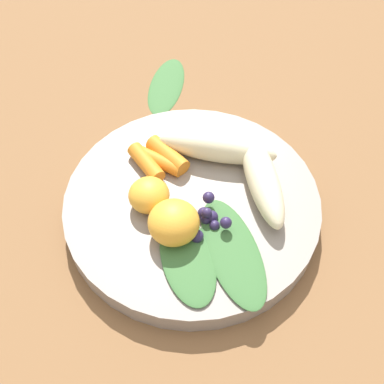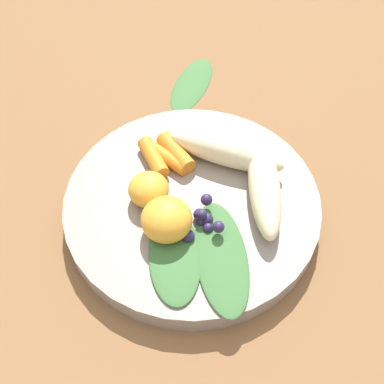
{
  "view_description": "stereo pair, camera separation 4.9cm",
  "coord_description": "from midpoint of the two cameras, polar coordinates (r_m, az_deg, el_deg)",
  "views": [
    {
      "loc": [
        -0.17,
        0.24,
        0.42
      ],
      "look_at": [
        0.0,
        0.0,
        0.04
      ],
      "focal_mm": 43.98,
      "sensor_mm": 36.0,
      "label": 1
    },
    {
      "loc": [
        -0.21,
        0.21,
        0.42
      ],
      "look_at": [
        0.0,
        0.0,
        0.04
      ],
      "focal_mm": 43.98,
      "sensor_mm": 36.0,
      "label": 2
    }
  ],
  "objects": [
    {
      "name": "carrot_mid_right",
      "position": [
        0.52,
        -8.27,
        3.35
      ],
      "size": [
        0.05,
        0.03,
        0.02
      ],
      "primitive_type": "cylinder",
      "rotation": [
        0.0,
        1.57,
        5.92
      ],
      "color": "orange",
      "rests_on": "bowl"
    },
    {
      "name": "orange_segment_far",
      "position": [
        0.48,
        -8.13,
        -0.56
      ],
      "size": [
        0.04,
        0.04,
        0.03
      ],
      "primitive_type": "ellipsoid",
      "color": "#F4A833",
      "rests_on": "bowl"
    },
    {
      "name": "bowl",
      "position": [
        0.5,
        -2.75,
        -1.73
      ],
      "size": [
        0.27,
        0.27,
        0.03
      ],
      "primitive_type": "cylinder",
      "color": "gray",
      "rests_on": "ground_plane"
    },
    {
      "name": "blueberry_pile",
      "position": [
        0.47,
        -1.19,
        -3.44
      ],
      "size": [
        0.05,
        0.05,
        0.02
      ],
      "color": "#2D234C",
      "rests_on": "bowl"
    },
    {
      "name": "carrot_front",
      "position": [
        0.52,
        -5.65,
        4.33
      ],
      "size": [
        0.06,
        0.03,
        0.02
      ],
      "primitive_type": "cylinder",
      "rotation": [
        0.0,
        1.57,
        6.06
      ],
      "color": "orange",
      "rests_on": "bowl"
    },
    {
      "name": "kale_leaf_right",
      "position": [
        0.46,
        1.91,
        -7.41
      ],
      "size": [
        0.13,
        0.12,
        0.0
      ],
      "primitive_type": "ellipsoid",
      "rotation": [
        0.0,
        0.0,
        8.74
      ],
      "color": "#3D7038",
      "rests_on": "bowl"
    },
    {
      "name": "banana_peeled_right",
      "position": [
        0.49,
        5.68,
        1.65
      ],
      "size": [
        0.11,
        0.12,
        0.03
      ],
      "primitive_type": "ellipsoid",
      "rotation": [
        0.0,
        0.0,
        5.49
      ],
      "color": "beige",
      "rests_on": "bowl"
    },
    {
      "name": "orange_segment_near",
      "position": [
        0.45,
        -5.3,
        -3.9
      ],
      "size": [
        0.05,
        0.05,
        0.04
      ],
      "primitive_type": "ellipsoid",
      "color": "#F4A833",
      "rests_on": "bowl"
    },
    {
      "name": "kale_leaf_stray",
      "position": [
        0.66,
        -5.3,
        12.73
      ],
      "size": [
        0.09,
        0.13,
        0.01
      ],
      "primitive_type": "ellipsoid",
      "rotation": [
        0.0,
        0.0,
        5.15
      ],
      "color": "#3D7038",
      "rests_on": "ground_plane"
    },
    {
      "name": "ground_plane",
      "position": [
        0.51,
        -2.7,
        -2.55
      ],
      "size": [
        2.4,
        2.4,
        0.0
      ],
      "primitive_type": "plane",
      "color": "brown"
    },
    {
      "name": "carrot_mid_left",
      "position": [
        0.52,
        -6.96,
        3.71
      ],
      "size": [
        0.06,
        0.02,
        0.02
      ],
      "primitive_type": "cylinder",
      "rotation": [
        0.0,
        1.57,
        6.35
      ],
      "color": "orange",
      "rests_on": "bowl"
    },
    {
      "name": "kale_leaf_left",
      "position": [
        0.45,
        -3.66,
        -8.18
      ],
      "size": [
        0.11,
        0.11,
        0.0
      ],
      "primitive_type": "ellipsoid",
      "rotation": [
        0.0,
        0.0,
        8.7
      ],
      "color": "#3D7038",
      "rests_on": "bowl"
    },
    {
      "name": "banana_peeled_left",
      "position": [
        0.52,
        0.4,
        5.25
      ],
      "size": [
        0.13,
        0.08,
        0.03
      ],
      "primitive_type": "ellipsoid",
      "rotation": [
        0.0,
        0.0,
        6.69
      ],
      "color": "beige",
      "rests_on": "bowl"
    }
  ]
}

